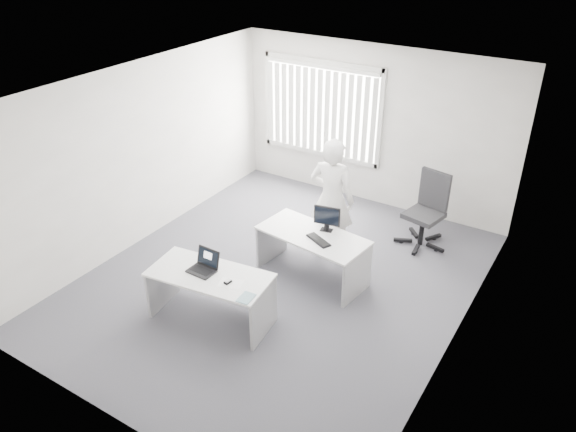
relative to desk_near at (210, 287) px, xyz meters
The scene contains 18 objects.
ground 1.31m from the desk_near, 76.70° to the left, with size 6.00×6.00×0.00m, color #525159.
wall_back 4.28m from the desk_near, 86.20° to the left, with size 5.00×0.02×2.80m, color silver.
wall_front 2.05m from the desk_near, 81.37° to the right, with size 5.00×0.02×2.80m, color silver.
wall_left 2.67m from the desk_near, 152.18° to the left, with size 0.02×6.00×2.80m, color silver.
wall_right 3.14m from the desk_near, 22.90° to the left, with size 0.02×6.00×2.80m, color silver.
ceiling 2.59m from the desk_near, 76.70° to the left, with size 5.00×6.00×0.02m, color white.
window 4.32m from the desk_near, 99.92° to the left, with size 2.32×0.06×1.76m, color beige.
blinds 4.26m from the desk_near, 100.06° to the left, with size 2.20×0.10×1.50m, color silver, non-canonical shape.
desk_near is the anchor object (origin of this frame).
desk_far 1.64m from the desk_near, 67.64° to the left, with size 1.64×0.92×0.71m.
office_chair 3.65m from the desk_near, 63.03° to the left, with size 0.80×0.80×1.19m.
person 2.30m from the desk_near, 75.84° to the left, with size 0.69×0.45×1.89m, color silver.
laptop 0.35m from the desk_near, behind, with size 0.34×0.30×0.26m, color black, non-canonical shape.
paper_sheet 0.40m from the desk_near, ahead, with size 0.29×0.20×0.00m, color white.
mouse 0.38m from the desk_near, ahead, with size 0.06×0.10×0.04m, color #B2B2B4, non-canonical shape.
booklet 0.72m from the desk_near, 13.28° to the right, with size 0.16×0.22×0.01m, color silver.
keyboard 1.61m from the desk_near, 60.99° to the left, with size 0.41×0.14×0.02m, color black.
monitor 1.90m from the desk_near, 66.77° to the left, with size 0.38×0.11×0.38m, color black, non-canonical shape.
Camera 1 is at (3.60, -5.54, 4.73)m, focal length 35.00 mm.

